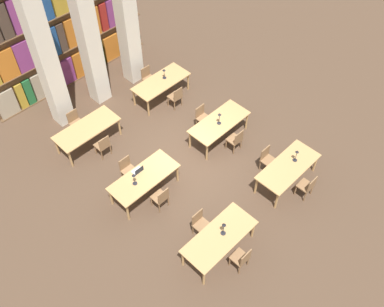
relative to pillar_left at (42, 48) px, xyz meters
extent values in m
plane|color=#4C3828|center=(1.61, -4.48, -3.00)|extent=(40.00, 40.00, 0.00)
cube|color=brown|center=(1.61, 1.56, -0.25)|extent=(6.56, 0.06, 5.50)
cube|color=brown|center=(1.61, 1.56, -2.98)|extent=(6.56, 0.35, 0.03)
cube|color=tan|center=(-1.22, 1.52, -2.45)|extent=(0.69, 0.20, 1.05)
cube|color=#B7932D|center=(-0.67, 1.52, -2.45)|extent=(0.27, 0.20, 1.05)
cube|color=#236B38|center=(-0.36, 1.52, -2.45)|extent=(0.28, 0.20, 1.05)
cube|color=tan|center=(0.08, 1.52, -2.45)|extent=(0.50, 0.20, 1.05)
cube|color=maroon|center=(0.67, 1.52, -2.45)|extent=(0.52, 0.20, 1.05)
cube|color=#84387A|center=(1.27, 1.52, -2.45)|extent=(0.54, 0.20, 1.05)
cube|color=orange|center=(1.78, 1.52, -2.45)|extent=(0.39, 0.20, 1.05)
cube|color=orange|center=(2.27, 1.52, -2.45)|extent=(0.49, 0.20, 1.05)
cube|color=#236B38|center=(2.74, 1.52, -2.45)|extent=(0.41, 0.20, 1.05)
cube|color=orange|center=(3.36, 1.52, -2.45)|extent=(0.66, 0.20, 1.05)
cube|color=maroon|center=(3.92, 1.52, -2.45)|extent=(0.38, 0.20, 1.05)
cube|color=tan|center=(4.47, 1.52, -2.45)|extent=(0.63, 0.20, 1.05)
cube|color=brown|center=(1.61, 1.56, -1.61)|extent=(6.56, 0.35, 0.03)
cube|color=orange|center=(-0.72, 1.52, -1.05)|extent=(0.64, 0.20, 1.09)
cube|color=#84387A|center=(-0.12, 1.52, -1.05)|extent=(0.53, 0.20, 1.09)
cube|color=#236B38|center=(0.54, 1.52, -1.05)|extent=(0.67, 0.20, 1.09)
cube|color=navy|center=(1.09, 1.52, -1.05)|extent=(0.31, 0.20, 1.09)
cube|color=#47382D|center=(1.41, 1.52, -1.05)|extent=(0.27, 0.20, 1.09)
cube|color=orange|center=(1.84, 1.52, -1.05)|extent=(0.48, 0.20, 1.09)
cube|color=navy|center=(2.28, 1.52, -1.05)|extent=(0.28, 0.20, 1.09)
cube|color=orange|center=(2.75, 1.52, -1.05)|extent=(0.59, 0.20, 1.09)
cube|color=maroon|center=(3.25, 1.52, -1.05)|extent=(0.27, 0.20, 1.09)
cube|color=#84387A|center=(3.64, 1.52, -1.05)|extent=(0.43, 0.20, 1.09)
cube|color=orange|center=(4.18, 1.52, -1.05)|extent=(0.49, 0.20, 1.09)
cube|color=#84387A|center=(4.62, 1.52, -1.05)|extent=(0.32, 0.20, 1.09)
cube|color=brown|center=(1.61, 1.56, -0.23)|extent=(6.56, 0.35, 0.03)
cube|color=#47382D|center=(-0.30, 1.52, 0.36)|extent=(0.35, 0.20, 1.16)
cube|color=#84387A|center=(0.28, 1.52, 0.36)|extent=(0.69, 0.20, 1.16)
cube|color=#47382D|center=(0.83, 1.52, 0.36)|extent=(0.34, 0.20, 1.16)
cube|color=navy|center=(1.21, 1.52, 0.36)|extent=(0.31, 0.20, 1.16)
cube|color=silver|center=(0.00, 0.00, 0.00)|extent=(0.58, 0.58, 6.00)
cube|color=silver|center=(1.61, 0.00, 0.00)|extent=(0.58, 0.58, 6.00)
cube|color=silver|center=(3.22, 0.00, 0.00)|extent=(0.58, 0.58, 6.00)
cube|color=tan|center=(0.04, -7.33, -2.27)|extent=(2.14, 0.93, 0.04)
cylinder|color=tan|center=(-0.95, -7.72, -2.64)|extent=(0.07, 0.07, 0.71)
cylinder|color=tan|center=(1.03, -7.72, -2.64)|extent=(0.07, 0.07, 0.71)
cylinder|color=tan|center=(-0.95, -6.95, -2.64)|extent=(0.07, 0.07, 0.71)
cylinder|color=tan|center=(1.03, -6.95, -2.64)|extent=(0.07, 0.07, 0.71)
cylinder|color=olive|center=(-0.09, -7.85, -2.79)|extent=(0.04, 0.04, 0.42)
cylinder|color=olive|center=(0.27, -7.85, -2.79)|extent=(0.04, 0.04, 0.42)
cylinder|color=olive|center=(-0.09, -8.19, -2.79)|extent=(0.04, 0.04, 0.42)
cylinder|color=olive|center=(0.27, -8.19, -2.79)|extent=(0.04, 0.04, 0.42)
cube|color=olive|center=(0.09, -8.02, -2.56)|extent=(0.42, 0.40, 0.04)
cube|color=olive|center=(0.09, -8.20, -2.33)|extent=(0.40, 0.03, 0.42)
cylinder|color=olive|center=(0.27, -6.82, -2.79)|extent=(0.04, 0.04, 0.42)
cylinder|color=olive|center=(-0.09, -6.82, -2.79)|extent=(0.04, 0.04, 0.42)
cylinder|color=olive|center=(0.27, -6.48, -2.79)|extent=(0.04, 0.04, 0.42)
cylinder|color=olive|center=(-0.09, -6.48, -2.79)|extent=(0.04, 0.04, 0.42)
cube|color=olive|center=(0.09, -6.65, -2.56)|extent=(0.42, 0.40, 0.04)
cube|color=olive|center=(0.09, -6.46, -2.33)|extent=(0.40, 0.03, 0.42)
cylinder|color=#232328|center=(0.17, -7.34, -2.24)|extent=(0.14, 0.14, 0.01)
cylinder|color=#232328|center=(0.17, -7.34, -2.03)|extent=(0.02, 0.02, 0.39)
cone|color=#232328|center=(0.17, -7.34, -1.80)|extent=(0.11, 0.11, 0.07)
cube|color=tan|center=(3.24, -7.21, -2.27)|extent=(2.14, 0.93, 0.04)
cylinder|color=tan|center=(2.26, -7.59, -2.64)|extent=(0.07, 0.07, 0.71)
cylinder|color=tan|center=(4.23, -7.59, -2.64)|extent=(0.07, 0.07, 0.71)
cylinder|color=tan|center=(2.26, -6.82, -2.64)|extent=(0.07, 0.07, 0.71)
cylinder|color=tan|center=(4.23, -6.82, -2.64)|extent=(0.07, 0.07, 0.71)
cylinder|color=olive|center=(3.05, -7.72, -2.79)|extent=(0.04, 0.04, 0.42)
cylinder|color=olive|center=(3.41, -7.72, -2.79)|extent=(0.04, 0.04, 0.42)
cylinder|color=olive|center=(3.05, -8.06, -2.79)|extent=(0.04, 0.04, 0.42)
cylinder|color=olive|center=(3.41, -8.06, -2.79)|extent=(0.04, 0.04, 0.42)
cube|color=olive|center=(3.23, -7.89, -2.56)|extent=(0.42, 0.40, 0.04)
cube|color=olive|center=(3.23, -8.08, -2.33)|extent=(0.40, 0.03, 0.42)
cylinder|color=olive|center=(3.41, -6.69, -2.79)|extent=(0.04, 0.04, 0.42)
cylinder|color=olive|center=(3.05, -6.69, -2.79)|extent=(0.04, 0.04, 0.42)
cylinder|color=olive|center=(3.41, -6.35, -2.79)|extent=(0.04, 0.04, 0.42)
cylinder|color=olive|center=(3.05, -6.35, -2.79)|extent=(0.04, 0.04, 0.42)
cube|color=olive|center=(3.23, -6.52, -2.56)|extent=(0.42, 0.40, 0.04)
cube|color=olive|center=(3.23, -6.34, -2.33)|extent=(0.40, 0.03, 0.42)
cylinder|color=#232328|center=(3.56, -7.21, -2.24)|extent=(0.14, 0.14, 0.01)
cylinder|color=#232328|center=(3.56, -7.21, -2.05)|extent=(0.02, 0.02, 0.36)
cone|color=#232328|center=(3.56, -7.21, -1.84)|extent=(0.11, 0.11, 0.07)
cube|color=tan|center=(-0.07, -4.43, -2.27)|extent=(2.14, 0.93, 0.04)
cylinder|color=tan|center=(-1.05, -4.81, -2.64)|extent=(0.07, 0.07, 0.71)
cylinder|color=tan|center=(0.92, -4.81, -2.64)|extent=(0.07, 0.07, 0.71)
cylinder|color=tan|center=(-1.05, -4.04, -2.64)|extent=(0.07, 0.07, 0.71)
cylinder|color=tan|center=(0.92, -4.04, -2.64)|extent=(0.07, 0.07, 0.71)
cylinder|color=olive|center=(-0.27, -4.94, -2.79)|extent=(0.04, 0.04, 0.42)
cylinder|color=olive|center=(0.09, -4.94, -2.79)|extent=(0.04, 0.04, 0.42)
cylinder|color=olive|center=(-0.27, -5.28, -2.79)|extent=(0.04, 0.04, 0.42)
cylinder|color=olive|center=(0.09, -5.28, -2.79)|extent=(0.04, 0.04, 0.42)
cube|color=olive|center=(-0.09, -5.11, -2.56)|extent=(0.42, 0.40, 0.04)
cube|color=olive|center=(-0.09, -5.29, -2.33)|extent=(0.40, 0.03, 0.42)
cylinder|color=olive|center=(0.09, -3.91, -2.79)|extent=(0.04, 0.04, 0.42)
cylinder|color=olive|center=(-0.27, -3.91, -2.79)|extent=(0.04, 0.04, 0.42)
cylinder|color=olive|center=(0.09, -3.57, -2.79)|extent=(0.04, 0.04, 0.42)
cylinder|color=olive|center=(-0.27, -3.57, -2.79)|extent=(0.04, 0.04, 0.42)
cube|color=olive|center=(-0.09, -3.74, -2.56)|extent=(0.42, 0.40, 0.04)
cube|color=olive|center=(-0.09, -3.56, -2.33)|extent=(0.40, 0.03, 0.42)
cylinder|color=#232328|center=(-0.41, -4.43, -2.24)|extent=(0.14, 0.14, 0.01)
cylinder|color=#232328|center=(-0.41, -4.43, -2.05)|extent=(0.02, 0.02, 0.36)
cone|color=#232328|center=(-0.41, -4.43, -1.84)|extent=(0.11, 0.11, 0.07)
cube|color=silver|center=(-0.06, -4.12, -2.24)|extent=(0.32, 0.22, 0.01)
cube|color=black|center=(-0.06, -4.23, -2.13)|extent=(0.32, 0.01, 0.20)
cube|color=tan|center=(3.17, -4.48, -2.27)|extent=(2.14, 0.93, 0.04)
cylinder|color=tan|center=(2.18, -4.86, -2.64)|extent=(0.07, 0.07, 0.71)
cylinder|color=tan|center=(4.16, -4.86, -2.64)|extent=(0.07, 0.07, 0.71)
cylinder|color=tan|center=(2.18, -4.10, -2.64)|extent=(0.07, 0.07, 0.71)
cylinder|color=tan|center=(4.16, -4.10, -2.64)|extent=(0.07, 0.07, 0.71)
cylinder|color=olive|center=(2.97, -4.99, -2.79)|extent=(0.04, 0.04, 0.42)
cylinder|color=olive|center=(3.33, -4.99, -2.79)|extent=(0.04, 0.04, 0.42)
cylinder|color=olive|center=(2.97, -5.33, -2.79)|extent=(0.04, 0.04, 0.42)
cylinder|color=olive|center=(3.33, -5.33, -2.79)|extent=(0.04, 0.04, 0.42)
cube|color=olive|center=(3.15, -5.16, -2.56)|extent=(0.42, 0.40, 0.04)
cube|color=olive|center=(3.15, -5.35, -2.33)|extent=(0.40, 0.03, 0.42)
cylinder|color=olive|center=(3.33, -3.97, -2.79)|extent=(0.04, 0.04, 0.42)
cylinder|color=olive|center=(2.97, -3.97, -2.79)|extent=(0.04, 0.04, 0.42)
cylinder|color=olive|center=(3.33, -3.63, -2.79)|extent=(0.04, 0.04, 0.42)
cylinder|color=olive|center=(2.97, -3.63, -2.79)|extent=(0.04, 0.04, 0.42)
cube|color=olive|center=(3.15, -3.80, -2.56)|extent=(0.42, 0.40, 0.04)
cube|color=olive|center=(3.15, -3.61, -2.33)|extent=(0.40, 0.03, 0.42)
cylinder|color=#232328|center=(3.10, -4.52, -2.24)|extent=(0.14, 0.14, 0.01)
cylinder|color=#232328|center=(3.10, -4.52, -2.04)|extent=(0.02, 0.02, 0.37)
cone|color=#232328|center=(3.10, -4.52, -1.82)|extent=(0.11, 0.11, 0.07)
cube|color=tan|center=(-0.06, -1.61, -2.27)|extent=(2.14, 0.93, 0.04)
cylinder|color=tan|center=(-1.05, -2.00, -2.64)|extent=(0.07, 0.07, 0.71)
cylinder|color=tan|center=(0.93, -2.00, -2.64)|extent=(0.07, 0.07, 0.71)
cylinder|color=tan|center=(-1.05, -1.23, -2.64)|extent=(0.07, 0.07, 0.71)
cylinder|color=tan|center=(0.93, -1.23, -2.64)|extent=(0.07, 0.07, 0.71)
cylinder|color=olive|center=(-0.21, -2.13, -2.79)|extent=(0.04, 0.04, 0.42)
cylinder|color=olive|center=(0.15, -2.13, -2.79)|extent=(0.04, 0.04, 0.42)
cylinder|color=olive|center=(-0.21, -2.47, -2.79)|extent=(0.04, 0.04, 0.42)
cylinder|color=olive|center=(0.15, -2.47, -2.79)|extent=(0.04, 0.04, 0.42)
cube|color=olive|center=(-0.03, -2.30, -2.56)|extent=(0.42, 0.40, 0.04)
cube|color=olive|center=(-0.03, -2.48, -2.33)|extent=(0.40, 0.03, 0.42)
cylinder|color=olive|center=(0.15, -1.10, -2.79)|extent=(0.04, 0.04, 0.42)
cylinder|color=olive|center=(-0.21, -1.10, -2.79)|extent=(0.04, 0.04, 0.42)
cylinder|color=olive|center=(0.15, -0.76, -2.79)|extent=(0.04, 0.04, 0.42)
cylinder|color=olive|center=(-0.21, -0.76, -2.79)|extent=(0.04, 0.04, 0.42)
cube|color=olive|center=(-0.03, -0.93, -2.56)|extent=(0.42, 0.40, 0.04)
cube|color=olive|center=(-0.03, -0.74, -2.33)|extent=(0.40, 0.03, 0.42)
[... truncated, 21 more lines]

